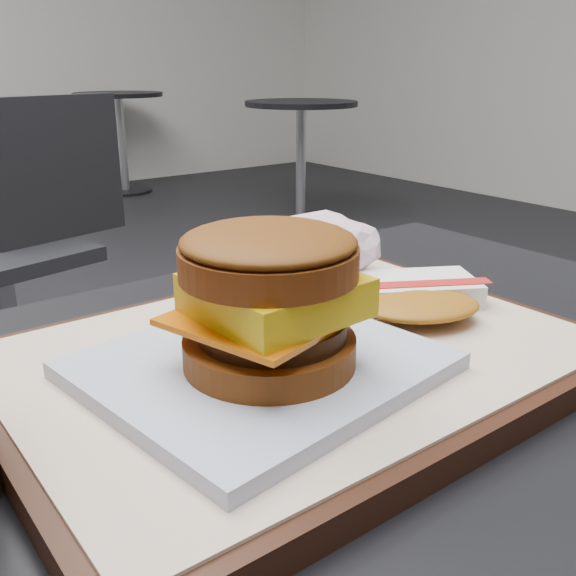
# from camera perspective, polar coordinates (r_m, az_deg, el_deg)

# --- Properties ---
(serving_tray) EXTENTS (0.38, 0.28, 0.02)m
(serving_tray) POSITION_cam_1_polar(r_m,az_deg,el_deg) (0.43, 0.77, -6.36)
(serving_tray) COLOR black
(serving_tray) RESTS_ON customer_table
(breakfast_sandwich) EXTENTS (0.21, 0.19, 0.09)m
(breakfast_sandwich) POSITION_cam_1_polar(r_m,az_deg,el_deg) (0.37, -1.88, -2.42)
(breakfast_sandwich) COLOR silver
(breakfast_sandwich) RESTS_ON serving_tray
(hash_brown) EXTENTS (0.14, 0.12, 0.02)m
(hash_brown) POSITION_cam_1_polar(r_m,az_deg,el_deg) (0.49, 11.52, -0.74)
(hash_brown) COLOR white
(hash_brown) RESTS_ON serving_tray
(crumpled_wrapper) EXTENTS (0.13, 0.10, 0.06)m
(crumpled_wrapper) POSITION_cam_1_polar(r_m,az_deg,el_deg) (0.54, 2.33, 3.55)
(crumpled_wrapper) COLOR white
(crumpled_wrapper) RESTS_ON serving_tray
(neighbor_chair) EXTENTS (0.64, 0.50, 0.88)m
(neighbor_chair) POSITION_cam_1_polar(r_m,az_deg,el_deg) (1.95, -22.66, 4.46)
(neighbor_chair) COLOR #98979C
(neighbor_chair) RESTS_ON ground
(bg_table_near) EXTENTS (0.66, 0.66, 0.75)m
(bg_table_near) POSITION_cam_1_polar(r_m,az_deg,el_deg) (3.91, 1.17, 13.55)
(bg_table_near) COLOR black
(bg_table_near) RESTS_ON ground
(bg_table_far) EXTENTS (0.66, 0.66, 0.75)m
(bg_table_far) POSITION_cam_1_polar(r_m,az_deg,el_deg) (5.17, -14.71, 14.39)
(bg_table_far) COLOR black
(bg_table_far) RESTS_ON ground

